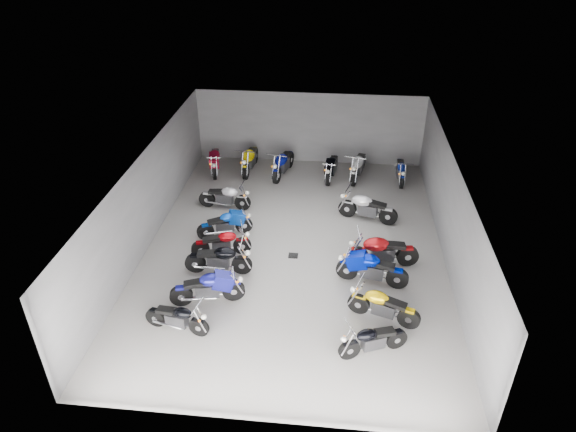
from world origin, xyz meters
name	(u,v)px	position (x,y,z in m)	size (l,w,h in m)	color
ground	(295,247)	(0.00, 0.00, 0.00)	(14.00, 14.00, 0.00)	gray
wall_back	(309,128)	(0.00, 7.00, 1.60)	(10.00, 0.10, 3.20)	slate
wall_left	(147,199)	(-5.00, 0.00, 1.60)	(0.10, 14.00, 3.20)	slate
wall_right	(451,215)	(5.00, 0.00, 1.60)	(0.10, 14.00, 3.20)	slate
ceiling	(295,162)	(0.00, 0.00, 3.22)	(10.00, 14.00, 0.04)	black
drain_grate	(293,256)	(0.00, -0.50, 0.01)	(0.32, 0.32, 0.01)	black
motorcycle_left_a	(177,318)	(-2.81, -4.33, 0.45)	(1.88, 0.53, 0.83)	black
motorcycle_left_b	(208,288)	(-2.24, -3.08, 0.53)	(2.16, 0.71, 0.97)	black
motorcycle_left_c	(219,259)	(-2.24, -1.64, 0.52)	(2.15, 0.44, 0.95)	black
motorcycle_left_d	(222,243)	(-2.36, -0.69, 0.48)	(1.96, 0.64, 0.88)	black
motorcycle_left_e	(225,224)	(-2.49, 0.49, 0.48)	(1.88, 0.93, 0.88)	black
motorcycle_left_f	(225,197)	(-2.90, 2.40, 0.49)	(2.06, 0.45, 0.90)	black
motorcycle_right_a	(373,340)	(2.45, -4.63, 0.46)	(1.82, 0.86, 0.84)	black
motorcycle_right_b	(383,306)	(2.77, -3.31, 0.50)	(2.02, 0.81, 0.92)	black
motorcycle_right_c	(371,269)	(2.51, -1.68, 0.54)	(2.23, 0.61, 0.99)	black
motorcycle_right_d	(382,251)	(2.89, -0.73, 0.56)	(2.33, 0.53, 1.03)	black
motorcycle_right_f	(367,208)	(2.49, 2.06, 0.53)	(2.18, 0.74, 0.98)	black
motorcycle_back_a	(215,160)	(-3.99, 5.50, 0.54)	(0.60, 2.23, 0.99)	black
motorcycle_back_b	(250,159)	(-2.49, 5.70, 0.57)	(0.51, 2.37, 1.04)	black
motorcycle_back_c	(283,163)	(-1.00, 5.44, 0.57)	(0.72, 2.33, 1.04)	black
motorcycle_back_d	(332,167)	(1.09, 5.41, 0.51)	(0.53, 2.13, 0.94)	black
motorcycle_back_e	(358,166)	(2.22, 5.55, 0.57)	(0.70, 2.33, 1.04)	black
motorcycle_back_f	(401,170)	(4.00, 5.44, 0.49)	(0.40, 2.04, 0.90)	black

